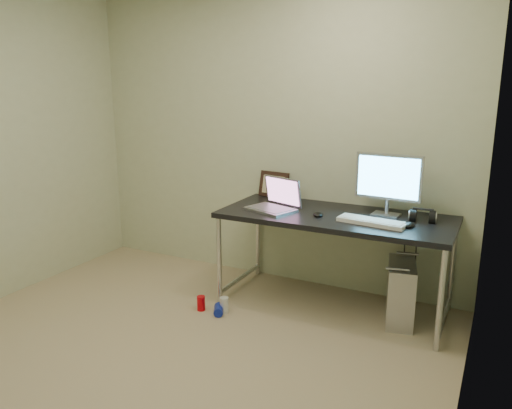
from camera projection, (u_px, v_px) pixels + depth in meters
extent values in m
plane|color=tan|center=(149.00, 368.00, 3.10)|extent=(3.50, 3.50, 0.00)
cube|color=beige|center=(270.00, 139.00, 4.31)|extent=(3.50, 0.02, 2.50)
cube|color=beige|center=(475.00, 203.00, 2.03)|extent=(0.02, 3.50, 2.50)
cube|color=black|center=(335.00, 217.00, 3.79)|extent=(1.74, 0.76, 0.04)
cylinder|color=silver|center=(219.00, 260.00, 3.94)|extent=(0.04, 0.04, 0.71)
cylinder|color=silver|center=(258.00, 237.00, 4.54)|extent=(0.04, 0.04, 0.71)
cylinder|color=silver|center=(441.00, 301.00, 3.22)|extent=(0.04, 0.04, 0.71)
cylinder|color=silver|center=(452.00, 267.00, 3.81)|extent=(0.04, 0.04, 0.71)
cylinder|color=silver|center=(240.00, 278.00, 4.31)|extent=(0.04, 0.68, 0.04)
cylinder|color=silver|center=(443.00, 318.00, 3.58)|extent=(0.04, 0.68, 0.04)
cube|color=#B8B8BD|center=(400.00, 292.00, 3.67)|extent=(0.28, 0.46, 0.45)
cylinder|color=#ACACB3|center=(398.00, 269.00, 3.45)|extent=(0.16, 0.06, 0.02)
cylinder|color=#ACACB3|center=(407.00, 254.00, 3.76)|extent=(0.16, 0.06, 0.02)
cylinder|color=black|center=(404.00, 255.00, 3.94)|extent=(0.01, 0.16, 0.69)
cylinder|color=black|center=(415.00, 259.00, 3.89)|extent=(0.02, 0.11, 0.71)
cylinder|color=red|center=(201.00, 303.00, 3.87)|extent=(0.07, 0.07, 0.11)
cylinder|color=silver|center=(224.00, 305.00, 3.83)|extent=(0.07, 0.07, 0.12)
cylinder|color=#1224A2|center=(219.00, 310.00, 3.81)|extent=(0.12, 0.15, 0.07)
cube|color=#ACACB3|center=(271.00, 209.00, 3.90)|extent=(0.42, 0.35, 0.02)
cube|color=slate|center=(271.00, 208.00, 3.89)|extent=(0.37, 0.30, 0.00)
cube|color=#9A9AA2|center=(283.00, 191.00, 3.96)|extent=(0.36, 0.16, 0.23)
cube|color=#7C4C6D|center=(282.00, 191.00, 3.96)|extent=(0.32, 0.14, 0.20)
cube|color=#ACACB3|center=(386.00, 215.00, 3.75)|extent=(0.21, 0.16, 0.01)
cylinder|color=#ACACB3|center=(387.00, 206.00, 3.75)|extent=(0.03, 0.03, 0.11)
cube|color=#ACACB3|center=(389.00, 177.00, 3.69)|extent=(0.50, 0.07, 0.34)
cube|color=#5AC9FF|center=(388.00, 177.00, 3.67)|extent=(0.45, 0.04, 0.30)
cube|color=white|center=(372.00, 222.00, 3.53)|extent=(0.49, 0.21, 0.03)
ellipsoid|color=black|center=(408.00, 224.00, 3.45)|extent=(0.11, 0.14, 0.04)
ellipsoid|color=black|center=(318.00, 213.00, 3.74)|extent=(0.10, 0.13, 0.04)
cylinder|color=black|center=(413.00, 216.00, 3.62)|extent=(0.05, 0.11, 0.11)
cylinder|color=black|center=(432.00, 218.00, 3.56)|extent=(0.05, 0.11, 0.11)
cube|color=black|center=(423.00, 209.00, 3.58)|extent=(0.14, 0.03, 0.01)
cube|color=black|center=(274.00, 184.00, 4.33)|extent=(0.29, 0.11, 0.22)
cylinder|color=silver|center=(298.00, 195.00, 4.21)|extent=(0.01, 0.01, 0.10)
cylinder|color=white|center=(298.00, 188.00, 4.19)|extent=(0.05, 0.04, 0.04)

